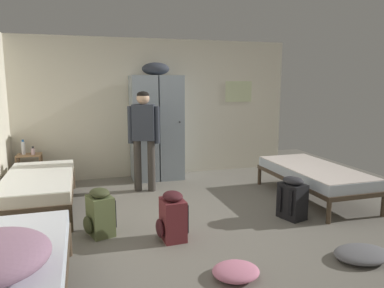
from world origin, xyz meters
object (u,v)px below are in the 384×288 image
at_px(water_bottle, 23,148).
at_px(bed_left_front, 2,272).
at_px(backpack_black, 293,199).
at_px(locker_bank, 157,126).
at_px(clothes_pile_grey, 362,254).
at_px(person_traveler, 144,132).
at_px(bed_left_rear, 39,183).
at_px(clothes_pile_pink, 236,271).
at_px(bed_right, 314,174).
at_px(backpack_maroon, 172,217).
at_px(backpack_olive, 99,213).
at_px(shelf_unit, 30,168).
at_px(lotion_bottle, 33,151).

bearing_deg(water_bottle, bed_left_front, -84.81).
bearing_deg(water_bottle, backpack_black, -35.23).
bearing_deg(locker_bank, clothes_pile_grey, -69.95).
xyz_separation_m(bed_left_front, person_traveler, (1.53, 2.92, 0.58)).
bearing_deg(bed_left_rear, bed_left_front, -90.00).
distance_m(locker_bank, bed_left_rear, 2.28).
height_order(person_traveler, clothes_pile_pink, person_traveler).
bearing_deg(clothes_pile_grey, bed_left_rear, 142.33).
xyz_separation_m(bed_left_front, backpack_black, (3.15, 1.17, -0.12)).
height_order(person_traveler, clothes_pile_grey, person_traveler).
xyz_separation_m(person_traveler, backpack_black, (1.62, -1.75, -0.70)).
xyz_separation_m(bed_left_front, bed_right, (3.90, 1.80, 0.00)).
distance_m(person_traveler, backpack_black, 2.48).
height_order(backpack_maroon, clothes_pile_grey, backpack_maroon).
xyz_separation_m(backpack_maroon, backpack_olive, (-0.76, 0.35, 0.00)).
xyz_separation_m(backpack_black, clothes_pile_pink, (-1.28, -1.12, -0.20)).
distance_m(bed_left_rear, person_traveler, 1.70).
bearing_deg(bed_left_rear, person_traveler, 16.64).
relative_size(shelf_unit, clothes_pile_grey, 0.99).
bearing_deg(person_traveler, bed_right, -25.38).
xyz_separation_m(person_traveler, clothes_pile_grey, (1.66, -2.93, -0.91)).
height_order(shelf_unit, lotion_bottle, lotion_bottle).
height_order(shelf_unit, backpack_olive, shelf_unit).
distance_m(locker_bank, backpack_maroon, 2.73).
relative_size(locker_bank, person_traveler, 1.30).
bearing_deg(clothes_pile_pink, locker_bank, 89.85).
height_order(bed_left_rear, clothes_pile_grey, bed_left_rear).
bearing_deg(clothes_pile_grey, lotion_bottle, 133.34).
bearing_deg(backpack_maroon, backpack_olive, 155.12).
distance_m(shelf_unit, clothes_pile_pink, 4.15).
bearing_deg(bed_right, backpack_maroon, -161.54).
relative_size(bed_left_rear, water_bottle, 7.85).
distance_m(bed_left_rear, backpack_black, 3.40).
relative_size(water_bottle, backpack_black, 0.44).
height_order(bed_left_front, water_bottle, water_bottle).
distance_m(backpack_olive, clothes_pile_pink, 1.73).
relative_size(locker_bank, bed_left_rear, 1.09).
xyz_separation_m(bed_left_rear, clothes_pile_grey, (3.20, -2.47, -0.32)).
xyz_separation_m(bed_left_front, water_bottle, (-0.33, 3.63, 0.30)).
distance_m(bed_left_front, backpack_black, 3.36).
height_order(shelf_unit, clothes_pile_pink, shelf_unit).
bearing_deg(bed_right, person_traveler, 154.62).
bearing_deg(person_traveler, backpack_olive, -116.66).
relative_size(bed_right, bed_left_rear, 1.00).
height_order(water_bottle, backpack_maroon, water_bottle).
bearing_deg(bed_right, shelf_unit, 156.36).
xyz_separation_m(locker_bank, person_traveler, (-0.35, -0.69, -0.01)).
bearing_deg(backpack_olive, backpack_black, -4.34).
xyz_separation_m(locker_bank, clothes_pile_pink, (-0.01, -3.56, -0.91)).
distance_m(bed_right, person_traveler, 2.68).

